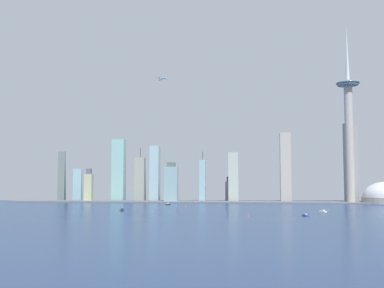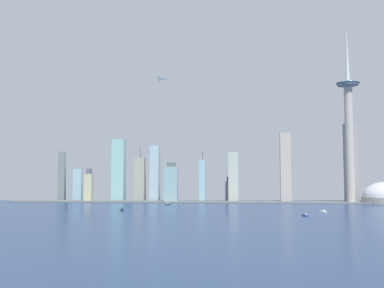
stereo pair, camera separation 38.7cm
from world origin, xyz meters
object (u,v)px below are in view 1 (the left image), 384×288
boat_0 (122,210)px  channel_buoy_1 (328,209)px  skyscraper_11 (285,167)px  skyscraper_10 (155,173)px  skyscraper_5 (171,184)px  observation_tower (349,119)px  skyscraper_12 (80,189)px  skyscraper_6 (126,181)px  boat_2 (323,211)px  skyscraper_2 (229,190)px  skyscraper_8 (203,181)px  channel_buoy_0 (186,206)px  skyscraper_7 (233,177)px  skyscraper_4 (351,162)px  channel_buoy_2 (248,216)px  skyscraper_0 (140,179)px  skyscraper_3 (89,187)px  skyscraper_1 (79,184)px  boat_1 (168,204)px  boat_3 (305,215)px  skyscraper_9 (63,176)px  skyscraper_13 (119,170)px  airplane (162,79)px

boat_0 → channel_buoy_1: (306.45, 47.56, -0.49)m
skyscraper_11 → skyscraper_10: bearing=-174.5°
skyscraper_5 → observation_tower: bearing=0.1°
skyscraper_12 → skyscraper_6: bearing=-8.5°
skyscraper_5 → skyscraper_11: bearing=16.6°
boat_2 → channel_buoy_1: boat_2 is taller
skyscraper_2 → skyscraper_8: bearing=-140.2°
boat_0 → boat_2: (290.58, 4.84, -0.28)m
skyscraper_8 → channel_buoy_0: 180.05m
skyscraper_5 → skyscraper_7: bearing=20.3°
boat_0 → skyscraper_4: bearing=156.3°
boat_2 → channel_buoy_2: size_ratio=5.27×
skyscraper_0 → channel_buoy_1: bearing=-38.6°
skyscraper_3 → skyscraper_8: bearing=6.6°
observation_tower → skyscraper_4: bearing=74.8°
skyscraper_1 → boat_1: (227.10, -159.44, -33.75)m
skyscraper_5 → skyscraper_6: skyscraper_6 is taller
skyscraper_7 → boat_3: 388.95m
boat_3 → channel_buoy_1: boat_3 is taller
skyscraper_2 → skyscraper_9: bearing=-177.2°
observation_tower → channel_buoy_2: observation_tower is taller
skyscraper_3 → channel_buoy_0: (222.51, -146.65, -29.77)m
boat_3 → channel_buoy_2: 73.67m
skyscraper_4 → boat_0: size_ratio=16.50×
channel_buoy_0 → skyscraper_3: bearing=146.6°
observation_tower → skyscraper_10: size_ratio=3.01×
skyscraper_13 → boat_1: (130.26, -140.21, -65.29)m
skyscraper_4 → skyscraper_11: skyscraper_4 is taller
channel_buoy_0 → skyscraper_13: bearing=132.5°
channel_buoy_1 → airplane: (-295.84, 243.48, 262.71)m
skyscraper_6 → channel_buoy_0: 282.60m
skyscraper_10 → boat_2: bearing=-44.9°
skyscraper_7 → skyscraper_12: size_ratio=1.82×
skyscraper_5 → skyscraper_13: (-122.36, 47.55, 28.87)m
skyscraper_8 → channel_buoy_0: bearing=-95.2°
skyscraper_0 → skyscraper_7: skyscraper_0 is taller
skyscraper_0 → skyscraper_1: 139.69m
skyscraper_2 → skyscraper_3: size_ratio=0.76×
skyscraper_12 → boat_1: bearing=-40.1°
skyscraper_10 → boat_0: bearing=-88.8°
observation_tower → skyscraper_6: observation_tower is taller
boat_2 → skyscraper_7: bearing=168.4°
channel_buoy_2 → boat_1: bearing=119.1°
skyscraper_3 → skyscraper_7: (302.92, 36.14, 20.79)m
observation_tower → skyscraper_2: 290.92m
skyscraper_6 → skyscraper_10: (74.55, -48.12, 16.96)m
skyscraper_3 → boat_3: size_ratio=5.81×
boat_3 → channel_buoy_0: boat_3 is taller
skyscraper_8 → boat_3: (157.78, -365.65, -42.70)m
skyscraper_6 → skyscraper_10: size_ratio=0.71×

